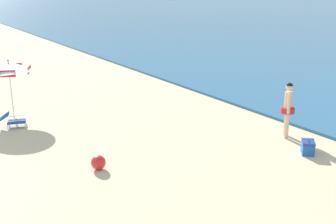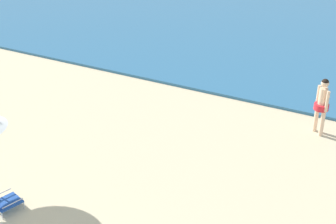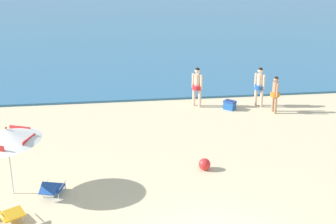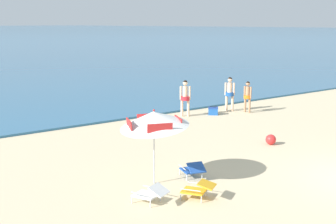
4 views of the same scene
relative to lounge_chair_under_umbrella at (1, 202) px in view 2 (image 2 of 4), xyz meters
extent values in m
cube|color=#1E4799|center=(0.04, 0.14, -0.07)|extent=(0.67, 0.72, 0.04)
cylinder|color=silver|center=(-0.11, 0.48, -0.18)|extent=(0.03, 0.03, 0.18)
cylinder|color=silver|center=(0.36, 0.34, -0.18)|extent=(0.03, 0.03, 0.18)
cylinder|color=silver|center=(0.19, -0.21, -0.18)|extent=(0.03, 0.03, 0.18)
cylinder|color=silver|center=(-0.23, 0.22, 0.05)|extent=(0.18, 0.52, 0.02)
cylinder|color=silver|center=(0.31, 0.06, 0.05)|extent=(0.18, 0.52, 0.02)
cylinder|color=beige|center=(5.89, 7.26, 0.17)|extent=(0.13, 0.13, 0.89)
cylinder|color=beige|center=(5.65, 7.47, 0.17)|extent=(0.13, 0.13, 0.89)
cylinder|color=red|center=(5.77, 7.37, 0.64)|extent=(0.44, 0.44, 0.18)
cylinder|color=beige|center=(5.77, 7.37, 0.93)|extent=(0.24, 0.24, 0.63)
cylinder|color=beige|center=(5.93, 7.22, 0.91)|extent=(0.10, 0.10, 0.66)
cylinder|color=beige|center=(5.61, 7.52, 0.91)|extent=(0.10, 0.10, 0.66)
sphere|color=beige|center=(5.77, 7.37, 1.40)|extent=(0.24, 0.24, 0.24)
sphere|color=black|center=(5.77, 7.37, 1.43)|extent=(0.22, 0.22, 0.22)
camera|label=1|loc=(14.72, -2.84, 4.50)|focal=45.00mm
camera|label=2|loc=(7.85, -6.36, 7.20)|focal=52.26mm
camera|label=3|loc=(1.73, -13.74, 7.39)|focal=54.02mm
camera|label=4|loc=(-8.66, -10.11, 4.31)|focal=49.53mm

